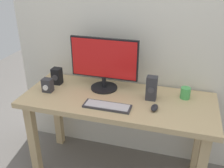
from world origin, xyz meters
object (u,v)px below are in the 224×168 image
Objects in this scene: audio_controller at (48,85)px; coffee_mug at (185,93)px; speaker_right at (152,88)px; keyboard_primary at (107,106)px; speaker_left at (57,76)px; monitor at (104,63)px; desk at (117,110)px; mouse at (154,108)px.

coffee_mug is (1.12, 0.20, -0.01)m from audio_controller.
keyboard_primary is at bearing -144.27° from speaker_right.
speaker_left is (-0.86, 0.05, -0.02)m from speaker_right.
speaker_left reaches higher than audio_controller.
monitor is 1.59× the size of keyboard_primary.
speaker_right is 2.13× the size of coffee_mug.
mouse reaches higher than desk.
mouse is at bearing -27.36° from monitor.
speaker_right reaches higher than keyboard_primary.
speaker_right is at bearing 113.41° from mouse.
speaker_left is (-0.44, -0.03, -0.16)m from monitor.
speaker_right is (0.26, 0.06, 0.21)m from desk.
monitor is 0.45m from speaker_right.
speaker_left is at bearing -177.94° from coffee_mug.
keyboard_primary is 0.38m from speaker_right.
coffee_mug is (0.26, 0.10, -0.05)m from speaker_right.
keyboard_primary is 0.62m from speaker_left.
monitor is at bearing -179.28° from coffee_mug.
speaker_right is at bearing -3.68° from speaker_left.
speaker_right is at bearing 7.16° from audio_controller.
speaker_left is at bearing 87.94° from audio_controller.
mouse is at bearing -130.23° from coffee_mug.
coffee_mug is (0.52, 0.15, 0.16)m from desk.
desk is at bearing 4.90° from audio_controller.
audio_controller is 1.14m from coffee_mug.
monitor is 5.04× the size of audio_controller.
desk is at bearing -163.82° from coffee_mug.
speaker_right is 1.72× the size of audio_controller.
audio_controller is (-0.86, -0.11, -0.04)m from speaker_right.
speaker_right is at bearing -160.04° from coffee_mug.
mouse is at bearing -13.14° from speaker_left.
audio_controller is at bearing -172.84° from speaker_right.
coffee_mug is at bearing 19.96° from speaker_right.
speaker_left is (-0.90, 0.21, 0.06)m from mouse.
mouse is (0.35, 0.06, 0.01)m from keyboard_primary.
mouse is (0.31, -0.10, 0.13)m from desk.
monitor is 2.93× the size of speaker_right.
mouse is 0.18m from speaker_right.
desk is 10.55× the size of speaker_left.
speaker_left is at bearing 176.32° from speaker_right.
desk is at bearing -167.77° from speaker_right.
coffee_mug is at bearing 2.06° from speaker_left.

